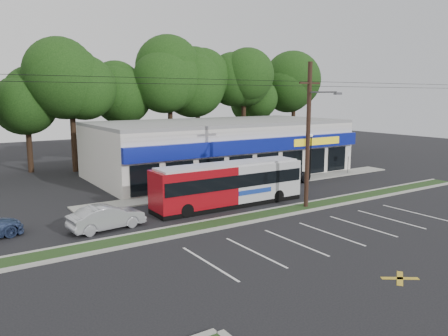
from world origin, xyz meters
TOP-DOWN VIEW (x-y plane):
  - ground at (0.00, 0.00)m, footprint 120.00×120.00m
  - grass_strip at (0.00, 1.00)m, footprint 40.00×1.60m
  - curb_south at (0.00, 0.15)m, footprint 40.00×0.25m
  - curb_north at (0.00, 1.85)m, footprint 40.00×0.25m
  - sidewalk at (5.00, 9.00)m, footprint 32.00×2.20m
  - strip_mall at (5.50, 15.91)m, footprint 25.00×12.55m
  - utility_pole at (2.83, 0.93)m, footprint 50.00×2.77m
  - lamp_post at (11.00, 8.80)m, footprint 0.30×0.30m
  - sign_post at (16.00, 8.57)m, footprint 0.45×0.10m
  - tree_line at (4.00, 26.00)m, footprint 46.76×6.76m
  - metrobus at (-1.12, 4.50)m, footprint 11.47×2.48m
  - car_dark at (7.65, 8.50)m, footprint 4.86×2.23m
  - car_silver at (-10.25, 3.79)m, footprint 4.58×2.03m
  - pedestrian_a at (3.33, 8.50)m, footprint 0.80×0.67m
  - pedestrian_b at (2.00, 6.00)m, footprint 0.98×0.89m

SIDE VIEW (x-z plane):
  - ground at x=0.00m, z-range 0.00..0.00m
  - sidewalk at x=5.00m, z-range 0.00..0.10m
  - grass_strip at x=0.00m, z-range 0.00..0.12m
  - curb_south at x=0.00m, z-range 0.00..0.14m
  - curb_north at x=0.00m, z-range 0.00..0.14m
  - car_silver at x=-10.25m, z-range 0.00..1.46m
  - car_dark at x=7.65m, z-range 0.00..1.61m
  - pedestrian_b at x=2.00m, z-range 0.00..1.64m
  - pedestrian_a at x=3.33m, z-range 0.00..1.87m
  - sign_post at x=16.00m, z-range 0.44..2.67m
  - metrobus at x=-1.12m, z-range 0.09..3.17m
  - strip_mall at x=5.50m, z-range 0.00..5.30m
  - lamp_post at x=11.00m, z-range 0.55..4.80m
  - utility_pole at x=2.83m, z-range 0.41..10.41m
  - tree_line at x=4.00m, z-range 2.50..14.33m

